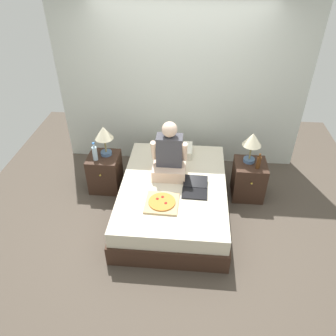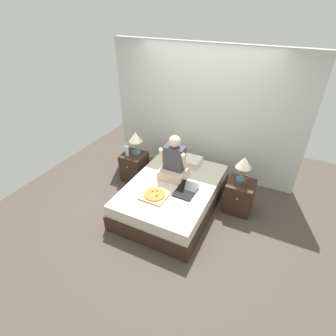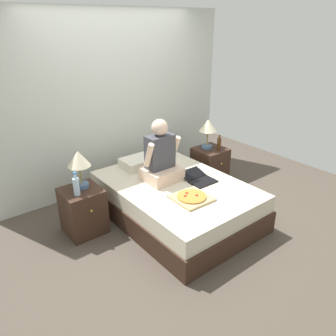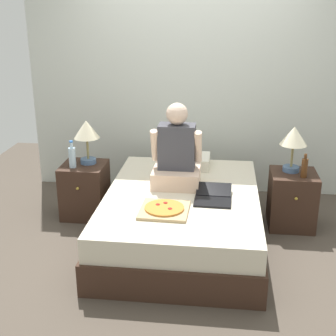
{
  "view_description": "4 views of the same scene",
  "coord_description": "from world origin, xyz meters",
  "px_view_note": "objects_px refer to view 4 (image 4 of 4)",
  "views": [
    {
      "loc": [
        0.22,
        -3.37,
        3.17
      ],
      "look_at": [
        -0.06,
        -0.12,
        0.82
      ],
      "focal_mm": 35.0,
      "sensor_mm": 36.0,
      "label": 1
    },
    {
      "loc": [
        1.5,
        -3.2,
        3.1
      ],
      "look_at": [
        -0.1,
        0.02,
        0.76
      ],
      "focal_mm": 28.0,
      "sensor_mm": 36.0,
      "label": 2
    },
    {
      "loc": [
        -2.33,
        -2.77,
        2.33
      ],
      "look_at": [
        -0.14,
        -0.02,
        0.74
      ],
      "focal_mm": 35.0,
      "sensor_mm": 36.0,
      "label": 3
    },
    {
      "loc": [
        0.33,
        -3.91,
        2.14
      ],
      "look_at": [
        -0.12,
        -0.1,
        0.76
      ],
      "focal_mm": 50.0,
      "sensor_mm": 36.0,
      "label": 4
    }
  ],
  "objects_px": {
    "lamp_on_right_nightstand": "(294,139)",
    "laptop": "(213,198)",
    "nightstand_left": "(85,190)",
    "water_bottle": "(72,157)",
    "person_seated": "(177,155)",
    "pizza_box": "(164,209)",
    "bed": "(182,217)",
    "nightstand_right": "(292,199)",
    "lamp_on_left_nightstand": "(87,132)",
    "beer_bottle": "(304,168)"
  },
  "relations": [
    {
      "from": "bed",
      "to": "lamp_on_right_nightstand",
      "type": "xyz_separation_m",
      "value": [
        1.02,
        0.49,
        0.65
      ]
    },
    {
      "from": "nightstand_right",
      "to": "beer_bottle",
      "type": "height_order",
      "value": "beer_bottle"
    },
    {
      "from": "pizza_box",
      "to": "nightstand_right",
      "type": "bearing_deg",
      "value": 36.28
    },
    {
      "from": "nightstand_left",
      "to": "laptop",
      "type": "bearing_deg",
      "value": -23.06
    },
    {
      "from": "lamp_on_left_nightstand",
      "to": "person_seated",
      "type": "bearing_deg",
      "value": -16.89
    },
    {
      "from": "person_seated",
      "to": "laptop",
      "type": "height_order",
      "value": "person_seated"
    },
    {
      "from": "nightstand_left",
      "to": "person_seated",
      "type": "height_order",
      "value": "person_seated"
    },
    {
      "from": "bed",
      "to": "nightstand_left",
      "type": "relative_size",
      "value": 3.58
    },
    {
      "from": "lamp_on_right_nightstand",
      "to": "bed",
      "type": "bearing_deg",
      "value": -154.32
    },
    {
      "from": "person_seated",
      "to": "pizza_box",
      "type": "xyz_separation_m",
      "value": [
        -0.04,
        -0.62,
        -0.27
      ]
    },
    {
      "from": "water_bottle",
      "to": "person_seated",
      "type": "relative_size",
      "value": 0.35
    },
    {
      "from": "beer_bottle",
      "to": "lamp_on_left_nightstand",
      "type": "bearing_deg",
      "value": 175.98
    },
    {
      "from": "bed",
      "to": "nightstand_left",
      "type": "distance_m",
      "value": 1.14
    },
    {
      "from": "water_bottle",
      "to": "laptop",
      "type": "bearing_deg",
      "value": -18.67
    },
    {
      "from": "water_bottle",
      "to": "beer_bottle",
      "type": "height_order",
      "value": "water_bottle"
    },
    {
      "from": "lamp_on_right_nightstand",
      "to": "beer_bottle",
      "type": "relative_size",
      "value": 1.96
    },
    {
      "from": "nightstand_left",
      "to": "lamp_on_right_nightstand",
      "type": "bearing_deg",
      "value": 1.38
    },
    {
      "from": "lamp_on_right_nightstand",
      "to": "person_seated",
      "type": "height_order",
      "value": "person_seated"
    },
    {
      "from": "lamp_on_left_nightstand",
      "to": "person_seated",
      "type": "height_order",
      "value": "person_seated"
    },
    {
      "from": "beer_bottle",
      "to": "laptop",
      "type": "bearing_deg",
      "value": -150.87
    },
    {
      "from": "nightstand_left",
      "to": "pizza_box",
      "type": "xyz_separation_m",
      "value": [
        0.94,
        -0.85,
        0.22
      ]
    },
    {
      "from": "water_bottle",
      "to": "bed",
      "type": "bearing_deg",
      "value": -17.25
    },
    {
      "from": "lamp_on_left_nightstand",
      "to": "pizza_box",
      "type": "bearing_deg",
      "value": -45.17
    },
    {
      "from": "lamp_on_left_nightstand",
      "to": "water_bottle",
      "type": "xyz_separation_m",
      "value": [
        -0.12,
        -0.14,
        -0.22
      ]
    },
    {
      "from": "lamp_on_left_nightstand",
      "to": "laptop",
      "type": "bearing_deg",
      "value": -25.52
    },
    {
      "from": "person_seated",
      "to": "pizza_box",
      "type": "distance_m",
      "value": 0.68
    },
    {
      "from": "bed",
      "to": "pizza_box",
      "type": "height_order",
      "value": "pizza_box"
    },
    {
      "from": "lamp_on_right_nightstand",
      "to": "laptop",
      "type": "xyz_separation_m",
      "value": [
        -0.74,
        -0.62,
        -0.38
      ]
    },
    {
      "from": "bed",
      "to": "nightstand_left",
      "type": "xyz_separation_m",
      "value": [
        -1.05,
        0.44,
        0.04
      ]
    },
    {
      "from": "beer_bottle",
      "to": "person_seated",
      "type": "bearing_deg",
      "value": -173.58
    },
    {
      "from": "bed",
      "to": "water_bottle",
      "type": "xyz_separation_m",
      "value": [
        -1.13,
        0.35,
        0.43
      ]
    },
    {
      "from": "bed",
      "to": "lamp_on_right_nightstand",
      "type": "bearing_deg",
      "value": 25.68
    },
    {
      "from": "lamp_on_left_nightstand",
      "to": "beer_bottle",
      "type": "bearing_deg",
      "value": -4.02
    },
    {
      "from": "nightstand_right",
      "to": "water_bottle",
      "type": "bearing_deg",
      "value": -177.64
    },
    {
      "from": "nightstand_left",
      "to": "nightstand_right",
      "type": "bearing_deg",
      "value": 0.0
    },
    {
      "from": "lamp_on_left_nightstand",
      "to": "laptop",
      "type": "height_order",
      "value": "lamp_on_left_nightstand"
    },
    {
      "from": "lamp_on_left_nightstand",
      "to": "laptop",
      "type": "distance_m",
      "value": 1.48
    },
    {
      "from": "nightstand_left",
      "to": "nightstand_right",
      "type": "xyz_separation_m",
      "value": [
        2.1,
        0.0,
        0.0
      ]
    },
    {
      "from": "water_bottle",
      "to": "beer_bottle",
      "type": "relative_size",
      "value": 1.2
    },
    {
      "from": "bed",
      "to": "person_seated",
      "type": "bearing_deg",
      "value": 109.74
    },
    {
      "from": "bed",
      "to": "laptop",
      "type": "bearing_deg",
      "value": -24.14
    },
    {
      "from": "person_seated",
      "to": "bed",
      "type": "bearing_deg",
      "value": -70.26
    },
    {
      "from": "nightstand_right",
      "to": "pizza_box",
      "type": "height_order",
      "value": "nightstand_right"
    },
    {
      "from": "water_bottle",
      "to": "person_seated",
      "type": "bearing_deg",
      "value": -7.79
    },
    {
      "from": "nightstand_right",
      "to": "laptop",
      "type": "height_order",
      "value": "same"
    },
    {
      "from": "bed",
      "to": "person_seated",
      "type": "relative_size",
      "value": 2.56
    },
    {
      "from": "water_bottle",
      "to": "laptop",
      "type": "height_order",
      "value": "water_bottle"
    },
    {
      "from": "water_bottle",
      "to": "nightstand_right",
      "type": "bearing_deg",
      "value": 2.36
    },
    {
      "from": "bed",
      "to": "pizza_box",
      "type": "xyz_separation_m",
      "value": [
        -0.11,
        -0.41,
        0.26
      ]
    },
    {
      "from": "nightstand_left",
      "to": "laptop",
      "type": "relative_size",
      "value": 1.32
    }
  ]
}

